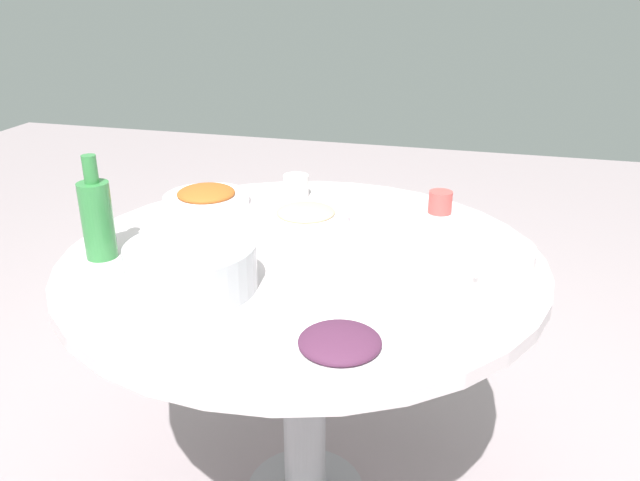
% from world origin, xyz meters
% --- Properties ---
extents(round_dining_table, '(1.15, 1.15, 0.76)m').
position_xyz_m(round_dining_table, '(0.00, 0.00, 0.64)').
color(round_dining_table, '#99999E').
rests_on(round_dining_table, ground).
extents(rice_bowl, '(0.28, 0.28, 0.11)m').
position_xyz_m(rice_bowl, '(-0.23, 0.18, 0.81)').
color(rice_bowl, '#B2B5BA').
rests_on(rice_bowl, round_dining_table).
extents(soup_bowl, '(0.28, 0.26, 0.06)m').
position_xyz_m(soup_bowl, '(0.02, -0.40, 0.79)').
color(soup_bowl, white).
rests_on(soup_bowl, round_dining_table).
extents(dish_noodles, '(0.24, 0.24, 0.04)m').
position_xyz_m(dish_noodles, '(0.21, 0.05, 0.78)').
color(dish_noodles, silver).
rests_on(dish_noodles, round_dining_table).
extents(dish_stirfry, '(0.25, 0.25, 0.05)m').
position_xyz_m(dish_stirfry, '(0.27, 0.37, 0.78)').
color(dish_stirfry, white).
rests_on(dish_stirfry, round_dining_table).
extents(dish_eggplant, '(0.22, 0.22, 0.04)m').
position_xyz_m(dish_eggplant, '(-0.41, -0.19, 0.78)').
color(dish_eggplant, white).
rests_on(dish_eggplant, round_dining_table).
extents(green_bottle, '(0.07, 0.07, 0.25)m').
position_xyz_m(green_bottle, '(-0.14, 0.45, 0.86)').
color(green_bottle, '#337F3E').
rests_on(green_bottle, round_dining_table).
extents(tea_cup_near, '(0.08, 0.08, 0.07)m').
position_xyz_m(tea_cup_near, '(0.40, 0.14, 0.79)').
color(tea_cup_near, white).
rests_on(tea_cup_near, round_dining_table).
extents(tea_cup_far, '(0.07, 0.07, 0.06)m').
position_xyz_m(tea_cup_far, '(0.37, -0.29, 0.79)').
color(tea_cup_far, '#CF4B47').
rests_on(tea_cup_far, round_dining_table).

